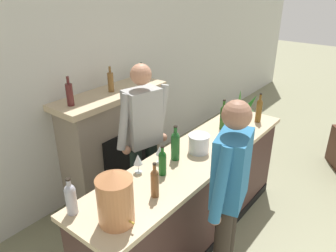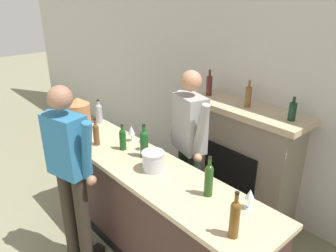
# 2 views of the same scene
# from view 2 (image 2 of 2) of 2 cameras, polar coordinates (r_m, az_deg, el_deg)

# --- Properties ---
(wall_back_panel) EXTENTS (12.00, 0.07, 2.75)m
(wall_back_panel) POSITION_cam_2_polar(r_m,az_deg,el_deg) (3.98, 14.35, 5.23)
(wall_back_panel) COLOR beige
(wall_back_panel) RESTS_ON ground_plane
(bar_counter) EXTENTS (2.72, 0.64, 1.01)m
(bar_counter) POSITION_cam_2_polar(r_m,az_deg,el_deg) (3.34, -3.37, -14.52)
(bar_counter) COLOR #3F2925
(bar_counter) RESTS_ON ground_plane
(fireplace_stone) EXTENTS (1.45, 0.52, 1.64)m
(fireplace_stone) POSITION_cam_2_polar(r_m,az_deg,el_deg) (3.98, 12.65, -5.54)
(fireplace_stone) COLOR gray
(fireplace_stone) RESTS_ON ground_plane
(person_customer) EXTENTS (0.64, 0.37, 1.81)m
(person_customer) POSITION_cam_2_polar(r_m,az_deg,el_deg) (3.11, -16.64, -7.57)
(person_customer) COLOR #2D261F
(person_customer) RESTS_ON ground_plane
(person_bartender) EXTENTS (0.65, 0.37, 1.81)m
(person_bartender) POSITION_cam_2_polar(r_m,az_deg,el_deg) (3.46, 3.67, -3.39)
(person_bartender) COLOR black
(person_bartender) RESTS_ON ground_plane
(copper_dispenser) EXTENTS (0.25, 0.29, 0.42)m
(copper_dispenser) POSITION_cam_2_polar(r_m,az_deg,el_deg) (3.79, -15.19, 1.77)
(copper_dispenser) COLOR #BD7849
(copper_dispenser) RESTS_ON bar_counter
(ice_bucket_steel) EXTENTS (0.21, 0.21, 0.18)m
(ice_bucket_steel) POSITION_cam_2_polar(r_m,az_deg,el_deg) (2.97, -2.62, -6.09)
(ice_bucket_steel) COLOR silver
(ice_bucket_steel) RESTS_ON bar_counter
(wine_bottle_riesling_slim) EXTENTS (0.07, 0.07, 0.35)m
(wine_bottle_riesling_slim) POSITION_cam_2_polar(r_m,az_deg,el_deg) (2.25, 11.55, -15.34)
(wine_bottle_riesling_slim) COLOR brown
(wine_bottle_riesling_slim) RESTS_ON bar_counter
(wine_bottle_merlot_tall) EXTENTS (0.07, 0.07, 0.35)m
(wine_bottle_merlot_tall) POSITION_cam_2_polar(r_m,az_deg,el_deg) (2.61, 7.12, -9.08)
(wine_bottle_merlot_tall) COLOR #224B18
(wine_bottle_merlot_tall) RESTS_ON bar_counter
(wine_bottle_rose_blush) EXTENTS (0.07, 0.07, 0.27)m
(wine_bottle_rose_blush) POSITION_cam_2_polar(r_m,az_deg,el_deg) (3.35, -7.90, -2.15)
(wine_bottle_rose_blush) COLOR #155018
(wine_bottle_rose_blush) RESTS_ON bar_counter
(wine_bottle_burgundy_dark) EXTENTS (0.08, 0.08, 0.29)m
(wine_bottle_burgundy_dark) POSITION_cam_2_polar(r_m,az_deg,el_deg) (4.06, -11.96, 2.32)
(wine_bottle_burgundy_dark) COLOR #AAACBC
(wine_bottle_burgundy_dark) RESTS_ON bar_counter
(wine_bottle_chardonnay_pale) EXTENTS (0.06, 0.06, 0.30)m
(wine_bottle_chardonnay_pale) POSITION_cam_2_polar(r_m,az_deg,el_deg) (3.49, -12.42, -1.25)
(wine_bottle_chardonnay_pale) COLOR brown
(wine_bottle_chardonnay_pale) RESTS_ON bar_counter
(wine_bottle_port_short) EXTENTS (0.08, 0.08, 0.34)m
(wine_bottle_port_short) POSITION_cam_2_polar(r_m,az_deg,el_deg) (3.17, -4.18, -2.89)
(wine_bottle_port_short) COLOR #1A501F
(wine_bottle_port_short) RESTS_ON bar_counter
(wine_glass_front_right) EXTENTS (0.07, 0.07, 0.16)m
(wine_glass_front_right) POSITION_cam_2_polar(r_m,az_deg,el_deg) (3.32, -4.56, -2.30)
(wine_glass_front_right) COLOR silver
(wine_glass_front_right) RESTS_ON bar_counter
(wine_glass_by_dispenser) EXTENTS (0.07, 0.07, 0.17)m
(wine_glass_by_dispenser) POSITION_cam_2_polar(r_m,az_deg,el_deg) (2.54, 14.10, -11.60)
(wine_glass_by_dispenser) COLOR silver
(wine_glass_by_dispenser) RESTS_ON bar_counter
(wine_glass_mid_counter) EXTENTS (0.08, 0.08, 0.18)m
(wine_glass_mid_counter) POSITION_cam_2_polar(r_m,az_deg,el_deg) (3.52, -6.40, -0.76)
(wine_glass_mid_counter) COLOR silver
(wine_glass_mid_counter) RESTS_ON bar_counter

